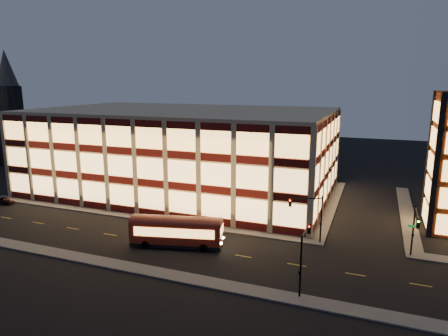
% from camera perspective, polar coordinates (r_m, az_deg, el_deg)
% --- Properties ---
extents(ground, '(200.00, 200.00, 0.00)m').
position_cam_1_polar(ground, '(57.34, -10.73, -7.53)').
color(ground, black).
rests_on(ground, ground).
extents(sidewalk_office_south, '(54.00, 2.00, 0.15)m').
position_cam_1_polar(sidewalk_office_south, '(59.66, -12.70, -6.75)').
color(sidewalk_office_south, '#514F4C').
rests_on(sidewalk_office_south, ground).
extents(sidewalk_office_east, '(2.00, 30.00, 0.15)m').
position_cam_1_polar(sidewalk_office_east, '(65.74, 15.04, -5.09)').
color(sidewalk_office_east, '#514F4C').
rests_on(sidewalk_office_east, ground).
extents(sidewalk_tower_west, '(2.00, 30.00, 0.15)m').
position_cam_1_polar(sidewalk_tower_west, '(65.67, 24.66, -5.83)').
color(sidewalk_tower_west, '#514F4C').
rests_on(sidewalk_tower_west, ground).
extents(sidewalk_near, '(100.00, 2.00, 0.15)m').
position_cam_1_polar(sidewalk_near, '(47.62, -19.14, -12.14)').
color(sidewalk_near, '#514F4C').
rests_on(sidewalk_near, ground).
extents(office_building, '(50.45, 30.45, 14.50)m').
position_cam_1_polar(office_building, '(71.19, -5.82, 2.53)').
color(office_building, tan).
rests_on(office_building, ground).
extents(church_tower, '(5.00, 5.00, 18.00)m').
position_cam_1_polar(church_tower, '(131.25, -28.12, 6.36)').
color(church_tower, '#2D2621').
rests_on(church_tower, ground).
extents(church_spire, '(6.00, 6.00, 10.00)m').
position_cam_1_polar(church_spire, '(130.91, -28.75, 12.45)').
color(church_spire, '#4C473F').
rests_on(church_spire, church_tower).
extents(traffic_signal_far, '(3.79, 1.87, 6.00)m').
position_cam_1_polar(traffic_signal_far, '(48.74, 12.17, -6.06)').
color(traffic_signal_far, black).
rests_on(traffic_signal_far, ground).
extents(traffic_signal_right, '(1.20, 4.37, 6.00)m').
position_cam_1_polar(traffic_signal_right, '(47.68, 25.62, -7.46)').
color(traffic_signal_right, black).
rests_on(traffic_signal_right, ground).
extents(traffic_signal_near, '(0.32, 4.45, 6.00)m').
position_cam_1_polar(traffic_signal_near, '(38.12, 11.37, -11.28)').
color(traffic_signal_near, black).
rests_on(traffic_signal_near, ground).
extents(trolley_bus, '(11.13, 5.15, 3.66)m').
position_cam_1_polar(trolley_bus, '(48.08, -6.80, -8.76)').
color(trolley_bus, maroon).
rests_on(trolley_bus, ground).
extents(parked_car_0, '(3.37, 1.47, 1.13)m').
position_cam_1_polar(parked_car_0, '(73.19, -28.83, -4.06)').
color(parked_car_0, black).
rests_on(parked_car_0, ground).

